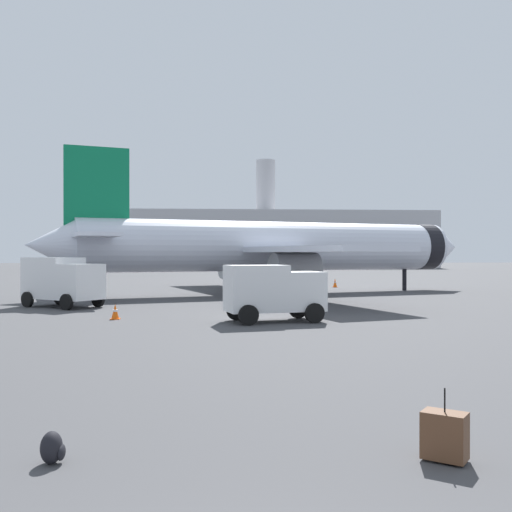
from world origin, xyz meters
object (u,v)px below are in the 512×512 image
safety_cone_far (115,312)px  traveller_backpack (53,448)px  safety_cone_near (335,283)px  airplane_at_gate (273,247)px  rolling_suitcase (445,435)px  safety_cone_outer (234,305)px  service_truck (62,280)px  cargo_van (273,290)px

safety_cone_far → traveller_backpack: 19.69m
safety_cone_near → safety_cone_far: size_ratio=1.15×
airplane_at_gate → traveller_backpack: bearing=-100.8°
safety_cone_far → rolling_suitcase: size_ratio=0.65×
traveller_backpack → airplane_at_gate: bearing=79.2°
airplane_at_gate → safety_cone_outer: 14.24m
rolling_suitcase → airplane_at_gate: bearing=88.2°
service_truck → safety_cone_near: size_ratio=6.27×
rolling_suitcase → safety_cone_near: bearing=80.3°
airplane_at_gate → safety_cone_far: (-9.25, -17.17, -3.30)m
airplane_at_gate → traveller_backpack: size_ratio=72.84×
service_truck → traveller_backpack: bearing=-76.3°
cargo_van → safety_cone_outer: size_ratio=7.09×
cargo_van → rolling_suitcase: 18.38m
safety_cone_near → traveller_backpack: 47.39m
safety_cone_outer → traveller_backpack: safety_cone_outer is taller
safety_cone_near → safety_cone_far: bearing=-121.7°
safety_cone_far → safety_cone_near: bearing=58.3°
safety_cone_far → rolling_suitcase: rolling_suitcase is taller
safety_cone_near → safety_cone_outer: safety_cone_near is taller
service_truck → traveller_backpack: (6.43, -26.30, -1.37)m
cargo_van → safety_cone_far: (-7.38, 1.55, -1.10)m
service_truck → safety_cone_outer: 10.46m
service_truck → traveller_backpack: service_truck is taller
service_truck → rolling_suitcase: service_truck is taller
service_truck → safety_cone_far: size_ratio=7.20×
service_truck → cargo_van: service_truck is taller
safety_cone_outer → safety_cone_far: bearing=-147.0°
safety_cone_far → safety_cone_outer: bearing=33.0°
safety_cone_outer → rolling_suitcase: rolling_suitcase is taller
safety_cone_far → traveller_backpack: safety_cone_far is taller
safety_cone_outer → airplane_at_gate: bearing=75.5°
cargo_van → safety_cone_outer: 5.66m
safety_cone_outer → rolling_suitcase: (2.32, -23.65, 0.06)m
airplane_at_gate → cargo_van: size_ratio=7.40×
airplane_at_gate → service_truck: (-13.41, -10.43, -2.05)m
rolling_suitcase → traveller_backpack: (-5.83, 0.32, -0.16)m
service_truck → safety_cone_outer: service_truck is taller
safety_cone_outer → rolling_suitcase: 23.76m
service_truck → cargo_van: (11.53, -8.29, -0.16)m
cargo_van → rolling_suitcase: size_ratio=4.30×
service_truck → safety_cone_far: bearing=-58.3°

